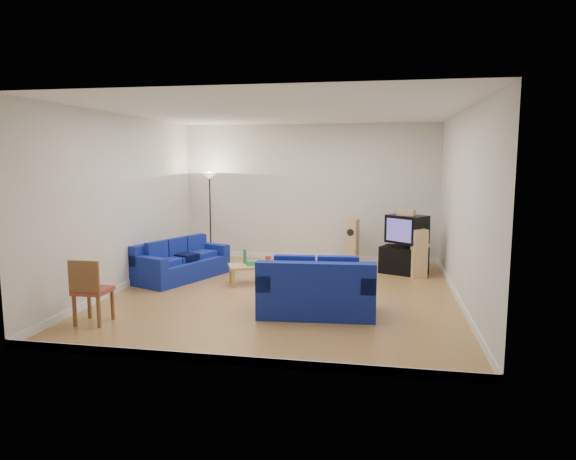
% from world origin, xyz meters
% --- Properties ---
extents(room, '(6.01, 6.51, 3.21)m').
position_xyz_m(room, '(0.00, 0.00, 1.54)').
color(room, brown).
rests_on(room, ground).
extents(sofa_three_seat, '(1.54, 2.15, 0.76)m').
position_xyz_m(sofa_three_seat, '(-2.28, 0.80, 0.28)').
color(sofa_three_seat, navy).
rests_on(sofa_three_seat, ground).
extents(sofa_loveseat, '(1.85, 1.13, 0.89)m').
position_xyz_m(sofa_loveseat, '(0.72, -1.10, 0.34)').
color(sofa_loveseat, navy).
rests_on(sofa_loveseat, ground).
extents(coffee_table, '(1.15, 0.88, 0.38)m').
position_xyz_m(coffee_table, '(-0.67, 0.66, 0.32)').
color(coffee_table, tan).
rests_on(coffee_table, ground).
extents(bottle, '(0.06, 0.06, 0.27)m').
position_xyz_m(bottle, '(-0.91, 0.72, 0.51)').
color(bottle, '#197233').
rests_on(bottle, coffee_table).
extents(tissue_box, '(0.24, 0.22, 0.09)m').
position_xyz_m(tissue_box, '(-0.72, 0.57, 0.42)').
color(tissue_box, green).
rests_on(tissue_box, coffee_table).
extents(red_canister, '(0.16, 0.16, 0.16)m').
position_xyz_m(red_canister, '(-0.46, 0.77, 0.45)').
color(red_canister, red).
rests_on(red_canister, coffee_table).
extents(remote, '(0.17, 0.10, 0.02)m').
position_xyz_m(remote, '(-0.34, 0.59, 0.39)').
color(remote, black).
rests_on(remote, coffee_table).
extents(tv_stand, '(1.05, 0.83, 0.57)m').
position_xyz_m(tv_stand, '(2.17, 2.05, 0.28)').
color(tv_stand, black).
rests_on(tv_stand, ground).
extents(av_receiver, '(0.39, 0.32, 0.09)m').
position_xyz_m(av_receiver, '(2.16, 2.01, 0.61)').
color(av_receiver, black).
rests_on(av_receiver, tv_stand).
extents(television, '(0.93, 0.89, 0.58)m').
position_xyz_m(television, '(2.21, 2.07, 0.95)').
color(television, black).
rests_on(television, av_receiver).
extents(centre_speaker, '(0.39, 0.29, 0.13)m').
position_xyz_m(centre_speaker, '(2.19, 2.01, 1.30)').
color(centre_speaker, tan).
rests_on(centre_speaker, television).
extents(speaker_left, '(0.31, 0.36, 1.05)m').
position_xyz_m(speaker_left, '(1.05, 2.70, 0.53)').
color(speaker_left, tan).
rests_on(speaker_left, ground).
extents(speaker_right, '(0.35, 0.31, 0.99)m').
position_xyz_m(speaker_right, '(2.45, 1.73, 0.50)').
color(speaker_right, tan).
rests_on(speaker_right, ground).
extents(floor_lamp, '(0.36, 0.36, 2.08)m').
position_xyz_m(floor_lamp, '(-2.28, 2.70, 1.72)').
color(floor_lamp, black).
rests_on(floor_lamp, ground).
extents(dining_chair, '(0.47, 0.47, 0.97)m').
position_xyz_m(dining_chair, '(-2.45, -2.17, 0.54)').
color(dining_chair, brown).
rests_on(dining_chair, ground).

